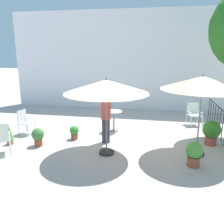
% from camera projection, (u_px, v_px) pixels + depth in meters
% --- Properties ---
extents(ground_plane, '(60.00, 60.00, 0.00)m').
position_uv_depth(ground_plane, '(110.00, 138.00, 8.14)').
color(ground_plane, '#BBADA5').
extents(villa_facade, '(11.72, 0.30, 4.81)m').
position_uv_depth(villa_facade, '(127.00, 61.00, 11.68)').
color(villa_facade, white).
rests_on(villa_facade, ground).
extents(patio_umbrella_0, '(2.23, 2.23, 2.31)m').
position_uv_depth(patio_umbrella_0, '(203.00, 83.00, 6.32)').
color(patio_umbrella_0, '#2D2D2D').
rests_on(patio_umbrella_0, ground).
extents(patio_umbrella_1, '(2.34, 2.34, 2.20)m').
position_uv_depth(patio_umbrella_1, '(106.00, 87.00, 6.41)').
color(patio_umbrella_1, '#2D2D2D').
rests_on(patio_umbrella_1, ground).
extents(cafe_table_0, '(0.61, 0.61, 0.77)m').
position_uv_depth(cafe_table_0, '(114.00, 117.00, 8.69)').
color(cafe_table_0, silver).
rests_on(cafe_table_0, ground).
extents(patio_chair_0, '(0.52, 0.50, 0.87)m').
position_uv_depth(patio_chair_0, '(25.00, 121.00, 8.41)').
color(patio_chair_0, silver).
rests_on(patio_chair_0, ground).
extents(patio_chair_1, '(0.61, 0.60, 0.87)m').
position_uv_depth(patio_chair_1, '(194.00, 113.00, 9.47)').
color(patio_chair_1, white).
rests_on(patio_chair_1, ground).
extents(patio_chair_2, '(0.65, 0.66, 0.97)m').
position_uv_depth(patio_chair_2, '(1.00, 137.00, 6.66)').
color(patio_chair_2, white).
rests_on(patio_chair_2, ground).
extents(potted_plant_0, '(0.59, 0.56, 0.79)m').
position_uv_depth(potted_plant_0, '(212.00, 131.00, 7.46)').
color(potted_plant_0, '#AA483A').
rests_on(potted_plant_0, ground).
extents(potted_plant_1, '(0.25, 0.25, 0.66)m').
position_uv_depth(potted_plant_1, '(9.00, 134.00, 7.48)').
color(potted_plant_1, '#B1563A').
rests_on(potted_plant_1, ground).
extents(potted_plant_2, '(0.39, 0.39, 0.58)m').
position_uv_depth(potted_plant_2, '(38.00, 136.00, 7.37)').
color(potted_plant_2, brown).
rests_on(potted_plant_2, ground).
extents(potted_plant_3, '(0.31, 0.31, 0.47)m').
position_uv_depth(potted_plant_3, '(74.00, 132.00, 7.95)').
color(potted_plant_3, '#964B37').
rests_on(potted_plant_3, ground).
extents(potted_plant_4, '(0.43, 0.43, 0.65)m').
position_uv_depth(potted_plant_4, '(194.00, 153.00, 6.07)').
color(potted_plant_4, '#9B4E2F').
rests_on(potted_plant_4, ground).
extents(standing_person, '(0.42, 0.42, 1.63)m').
position_uv_depth(standing_person, '(106.00, 118.00, 7.53)').
color(standing_person, '#33333D').
rests_on(standing_person, ground).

